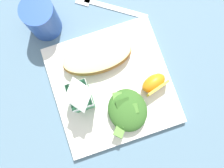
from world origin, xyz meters
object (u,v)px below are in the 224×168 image
Objects in this scene: green_salad_pile at (128,110)px; drinking_blue_cup at (42,19)px; metal_fork at (107,6)px; white_plate at (112,85)px; cheesy_pizza_bread at (97,57)px; orange_wedge_front at (154,83)px; milk_carton at (80,96)px.

drinking_blue_cup is (0.27, 0.12, 0.01)m from green_salad_pile.
green_salad_pile is 0.28m from metal_fork.
white_plate is 0.08m from cheesy_pizza_bread.
cheesy_pizza_bread is 1.63× the size of green_salad_pile.
metal_fork is at bearing 9.65° from orange_wedge_front.
milk_carton reaches higher than orange_wedge_front.
green_salad_pile is 0.97× the size of milk_carton.
cheesy_pizza_bread is 1.58× the size of milk_carton.
white_plate is at bearing -151.12° from drinking_blue_cup.
white_plate is 1.61× the size of cheesy_pizza_bread.
metal_fork is at bearing -31.22° from milk_carton.
metal_fork is (0.13, -0.07, -0.03)m from cheesy_pizza_bread.
milk_carton reaches higher than metal_fork.
white_plate is at bearing 165.27° from metal_fork.
cheesy_pizza_bread is at bearing 153.17° from metal_fork.
white_plate is 4.15× the size of orange_wedge_front.
cheesy_pizza_bread is 0.16m from drinking_blue_cup.
green_salad_pile is 1.05× the size of drinking_blue_cup.
white_plate reaches higher than metal_fork.
drinking_blue_cup is (0.20, 0.11, 0.04)m from white_plate.
white_plate is 0.21m from metal_fork.
drinking_blue_cup reaches higher than white_plate.
milk_carton is at bearing -170.94° from drinking_blue_cup.
metal_fork is at bearing -88.48° from drinking_blue_cup.
white_plate is 0.10m from milk_carton.
cheesy_pizza_bread is at bearing 10.31° from white_plate.
milk_carton is at bearing 98.04° from white_plate.
metal_fork is at bearing -26.83° from cheesy_pizza_bread.
cheesy_pizza_bread is 0.11m from milk_carton.
milk_carton reaches higher than green_salad_pile.
green_salad_pile is at bearing -169.32° from cheesy_pizza_bread.
drinking_blue_cup reaches higher than cheesy_pizza_bread.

